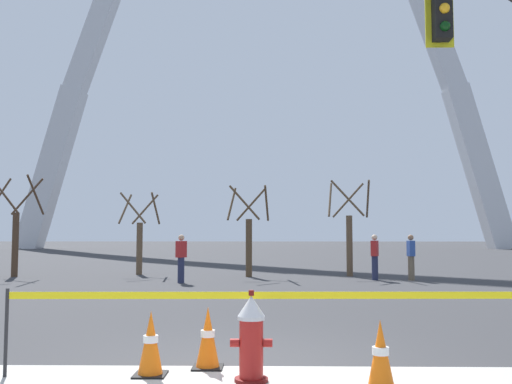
% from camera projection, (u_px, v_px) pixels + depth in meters
% --- Properties ---
extents(ground_plane, '(240.00, 240.00, 0.00)m').
position_uv_depth(ground_plane, '(247.00, 368.00, 6.71)').
color(ground_plane, '#333335').
extents(fire_hydrant, '(0.46, 0.48, 0.99)m').
position_uv_depth(fire_hydrant, '(251.00, 339.00, 6.07)').
color(fire_hydrant, '#5E0F0D').
rests_on(fire_hydrant, ground).
extents(caution_tape_barrier, '(6.28, 0.18, 0.99)m').
position_uv_depth(caution_tape_barrier, '(284.00, 314.00, 6.30)').
color(caution_tape_barrier, '#232326').
rests_on(caution_tape_barrier, ground).
extents(traffic_cone_by_hydrant, '(0.36, 0.36, 0.73)m').
position_uv_depth(traffic_cone_by_hydrant, '(151.00, 344.00, 6.33)').
color(traffic_cone_by_hydrant, black).
rests_on(traffic_cone_by_hydrant, ground).
extents(traffic_cone_mid_sidewalk, '(0.36, 0.36, 0.73)m').
position_uv_depth(traffic_cone_mid_sidewalk, '(381.00, 356.00, 5.68)').
color(traffic_cone_mid_sidewalk, black).
rests_on(traffic_cone_mid_sidewalk, ground).
extents(traffic_cone_curb_edge, '(0.36, 0.36, 0.73)m').
position_uv_depth(traffic_cone_curb_edge, '(208.00, 338.00, 6.67)').
color(traffic_cone_curb_edge, black).
rests_on(traffic_cone_curb_edge, ground).
extents(monument_arch, '(55.62, 2.47, 55.42)m').
position_uv_depth(monument_arch, '(264.00, 37.00, 64.22)').
color(monument_arch, silver).
rests_on(monument_arch, ground).
extents(tree_far_left, '(1.77, 1.78, 3.82)m').
position_uv_depth(tree_far_left, '(16.00, 232.00, 21.15)').
color(tree_far_left, '#473323').
rests_on(tree_far_left, ground).
extents(tree_left_mid, '(1.52, 1.53, 3.26)m').
position_uv_depth(tree_left_mid, '(140.00, 238.00, 22.32)').
color(tree_left_mid, brown).
rests_on(tree_left_mid, ground).
extents(tree_center_left, '(1.60, 1.60, 3.43)m').
position_uv_depth(tree_center_left, '(249.00, 236.00, 21.16)').
color(tree_center_left, brown).
rests_on(tree_center_left, ground).
extents(tree_center_right, '(1.70, 1.71, 3.66)m').
position_uv_depth(tree_center_right, '(349.00, 234.00, 21.49)').
color(tree_center_right, brown).
rests_on(tree_center_right, ground).
extents(pedestrian_walking_left, '(0.22, 0.35, 1.59)m').
position_uv_depth(pedestrian_walking_left, '(411.00, 257.00, 19.48)').
color(pedestrian_walking_left, brown).
rests_on(pedestrian_walking_left, ground).
extents(pedestrian_standing_center, '(0.32, 0.39, 1.59)m').
position_uv_depth(pedestrian_standing_center, '(375.00, 257.00, 19.58)').
color(pedestrian_standing_center, '#232847').
rests_on(pedestrian_standing_center, ground).
extents(pedestrian_walking_right, '(0.36, 0.39, 1.59)m').
position_uv_depth(pedestrian_walking_right, '(181.00, 258.00, 18.42)').
color(pedestrian_walking_right, '#232847').
rests_on(pedestrian_walking_right, ground).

